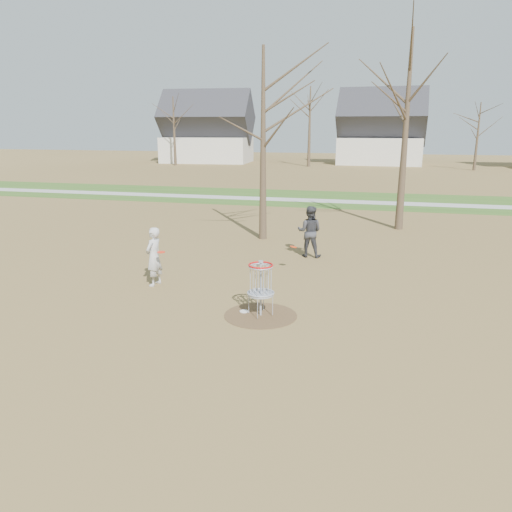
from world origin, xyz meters
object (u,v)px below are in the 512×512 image
Objects in this scene: player_throwing at (310,231)px; disc_grounded at (244,311)px; disc_golf_basket at (261,280)px; player_standing at (154,257)px.

disc_grounded is (-0.75, -5.92, -0.89)m from player_throwing.
player_throwing is 1.35× the size of disc_golf_basket.
player_standing is at bearing 50.73° from player_throwing.
player_standing is 5.88m from player_throwing.
player_throwing is at bearing 148.09° from player_standing.
disc_grounded is 0.16× the size of disc_golf_basket.
disc_grounded is (3.11, -1.48, -0.84)m from player_standing.
disc_golf_basket is (3.57, -1.60, 0.06)m from player_standing.
disc_golf_basket is at bearing -14.71° from disc_grounded.
disc_golf_basket is (-0.29, -6.04, 0.01)m from player_throwing.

